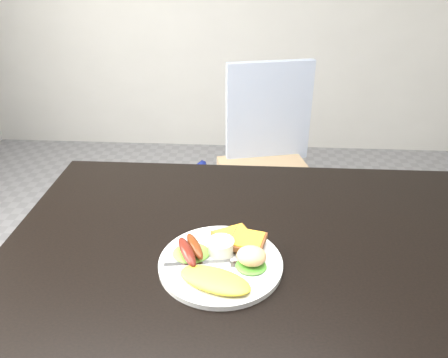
{
  "coord_description": "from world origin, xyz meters",
  "views": [
    {
      "loc": [
        -0.03,
        -0.84,
        1.38
      ],
      "look_at": [
        -0.08,
        0.03,
        0.9
      ],
      "focal_mm": 35.0,
      "sensor_mm": 36.0,
      "label": 1
    }
  ],
  "objects": [
    {
      "name": "potato_salad",
      "position": [
        -0.01,
        -0.1,
        0.79
      ],
      "size": [
        0.08,
        0.07,
        0.03
      ],
      "primitive_type": "ellipsoid",
      "rotation": [
        0.0,
        0.0,
        -0.23
      ],
      "color": "beige",
      "rests_on": "lettuce_right"
    },
    {
      "name": "fork",
      "position": [
        -0.13,
        -0.1,
        0.76
      ],
      "size": [
        0.14,
        0.03,
        0.0
      ],
      "primitive_type": "cube",
      "rotation": [
        0.0,
        0.0,
        0.16
      ],
      "color": "#ADAFB7",
      "rests_on": "plate"
    },
    {
      "name": "sausage_b",
      "position": [
        -0.14,
        -0.07,
        0.78
      ],
      "size": [
        0.06,
        0.1,
        0.02
      ],
      "primitive_type": "ellipsoid",
      "rotation": [
        0.0,
        0.0,
        0.43
      ],
      "color": "brown",
      "rests_on": "lettuce_left"
    },
    {
      "name": "dining_chair",
      "position": [
        0.06,
        0.89,
        0.45
      ],
      "size": [
        0.48,
        0.48,
        0.05
      ],
      "primitive_type": "cube",
      "rotation": [
        0.0,
        0.0,
        0.24
      ],
      "color": "tan",
      "rests_on": "ground"
    },
    {
      "name": "lettuce_right",
      "position": [
        -0.01,
        -0.11,
        0.77
      ],
      "size": [
        0.07,
        0.06,
        0.01
      ],
      "primitive_type": "ellipsoid",
      "rotation": [
        0.0,
        0.0,
        -0.05
      ],
      "color": "#2E8316",
      "rests_on": "plate"
    },
    {
      "name": "plate",
      "position": [
        -0.08,
        -0.09,
        0.76
      ],
      "size": [
        0.27,
        0.27,
        0.01
      ],
      "primitive_type": "cylinder",
      "color": "white",
      "rests_on": "dining_table"
    },
    {
      "name": "lettuce_left",
      "position": [
        -0.15,
        -0.07,
        0.77
      ],
      "size": [
        0.09,
        0.08,
        0.01
      ],
      "primitive_type": "ellipsoid",
      "rotation": [
        0.0,
        0.0,
        0.11
      ],
      "color": "#53992F",
      "rests_on": "plate"
    },
    {
      "name": "toast_a",
      "position": [
        -0.05,
        -0.02,
        0.77
      ],
      "size": [
        0.11,
        0.11,
        0.01
      ],
      "primitive_type": "cube",
      "rotation": [
        0.0,
        0.0,
        0.49
      ],
      "color": "brown",
      "rests_on": "plate"
    },
    {
      "name": "ramekin",
      "position": [
        -0.08,
        -0.06,
        0.78
      ],
      "size": [
        0.07,
        0.07,
        0.03
      ],
      "primitive_type": "cylinder",
      "rotation": [
        0.0,
        0.0,
        0.34
      ],
      "color": "white",
      "rests_on": "plate"
    },
    {
      "name": "person",
      "position": [
        0.05,
        0.75,
        0.72
      ],
      "size": [
        0.6,
        0.5,
        1.44
      ],
      "primitive_type": "imported",
      "rotation": [
        0.0,
        0.0,
        3.48
      ],
      "color": "navy",
      "rests_on": "ground"
    },
    {
      "name": "dining_table",
      "position": [
        0.0,
        0.0,
        0.73
      ],
      "size": [
        1.2,
        0.8,
        0.04
      ],
      "primitive_type": "cube",
      "color": "black",
      "rests_on": "ground"
    },
    {
      "name": "omelette",
      "position": [
        -0.09,
        -0.16,
        0.77
      ],
      "size": [
        0.17,
        0.12,
        0.02
      ],
      "primitive_type": "ellipsoid",
      "rotation": [
        0.0,
        0.0,
        -0.36
      ],
      "color": "yellow",
      "rests_on": "plate"
    },
    {
      "name": "toast_b",
      "position": [
        -0.02,
        -0.04,
        0.78
      ],
      "size": [
        0.09,
        0.09,
        0.01
      ],
      "primitive_type": "cube",
      "rotation": [
        0.0,
        0.0,
        -0.24
      ],
      "color": "brown",
      "rests_on": "toast_a"
    },
    {
      "name": "sausage_a",
      "position": [
        -0.15,
        -0.09,
        0.78
      ],
      "size": [
        0.07,
        0.11,
        0.03
      ],
      "primitive_type": "ellipsoid",
      "rotation": [
        0.0,
        0.0,
        0.42
      ],
      "color": "maroon",
      "rests_on": "lettuce_left"
    }
  ]
}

